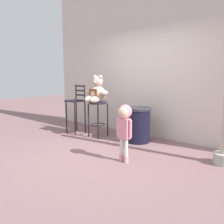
{
  "coord_description": "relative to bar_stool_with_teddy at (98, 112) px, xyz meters",
  "views": [
    {
      "loc": [
        2.75,
        -2.73,
        1.36
      ],
      "look_at": [
        -0.1,
        0.6,
        0.69
      ],
      "focal_mm": 36.08,
      "sensor_mm": 36.0,
      "label": 1
    }
  ],
  "objects": [
    {
      "name": "bar_chair_empty",
      "position": [
        -0.67,
        -0.08,
        0.12
      ],
      "size": [
        0.38,
        0.38,
        1.19
      ],
      "color": "black",
      "rests_on": "ground_plane"
    },
    {
      "name": "trash_bin",
      "position": [
        0.93,
        0.25,
        -0.21
      ],
      "size": [
        0.56,
        0.56,
        0.74
      ],
      "color": "black",
      "rests_on": "ground_plane"
    },
    {
      "name": "bar_stool_with_teddy",
      "position": [
        0.0,
        0.0,
        0.0
      ],
      "size": [
        0.42,
        0.42,
        0.81
      ],
      "color": "black",
      "rests_on": "ground_plane"
    },
    {
      "name": "teddy_bear",
      "position": [
        -0.0,
        -0.03,
        0.45
      ],
      "size": [
        0.57,
        0.51,
        0.61
      ],
      "color": "#C0A692",
      "rests_on": "bar_stool_with_teddy"
    },
    {
      "name": "child_walking",
      "position": [
        1.43,
        -0.87,
        0.1
      ],
      "size": [
        0.3,
        0.24,
        0.94
      ],
      "rotation": [
        0.0,
        0.0,
        -0.49
      ],
      "color": "#D39196",
      "rests_on": "ground_plane"
    },
    {
      "name": "building_wall",
      "position": [
        0.82,
        0.96,
        1.4
      ],
      "size": [
        6.18,
        0.3,
        3.96
      ],
      "primitive_type": "cube",
      "color": "beige",
      "rests_on": "ground_plane"
    },
    {
      "name": "ground_plane",
      "position": [
        0.82,
        -0.94,
        -0.58
      ],
      "size": [
        24.0,
        24.0,
        0.0
      ],
      "primitive_type": "plane",
      "color": "#815F62"
    }
  ]
}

